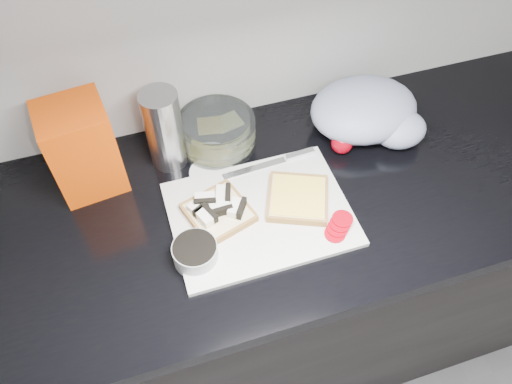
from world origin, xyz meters
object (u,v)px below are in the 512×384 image
(cutting_board, at_px, (260,214))
(glass_bowl, at_px, (217,132))
(bread_bag, at_px, (82,148))
(steel_canister, at_px, (164,130))

(cutting_board, relative_size, glass_bowl, 2.07)
(glass_bowl, height_order, bread_bag, bread_bag)
(glass_bowl, distance_m, bread_bag, 0.32)
(cutting_board, xyz_separation_m, steel_canister, (-0.16, 0.23, 0.10))
(glass_bowl, height_order, steel_canister, steel_canister)
(cutting_board, height_order, bread_bag, bread_bag)
(bread_bag, distance_m, steel_canister, 0.19)
(cutting_board, distance_m, bread_bag, 0.42)
(glass_bowl, relative_size, steel_canister, 0.92)
(bread_bag, bearing_deg, glass_bowl, -1.81)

